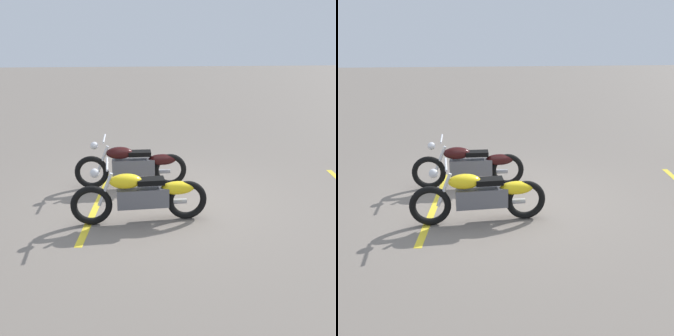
# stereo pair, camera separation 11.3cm
# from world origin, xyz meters

# --- Properties ---
(ground_plane) EXTENTS (60.00, 60.00, 0.00)m
(ground_plane) POSITION_xyz_m (0.00, 0.00, 0.00)
(ground_plane) COLOR slate
(motorcycle_bright_foreground) EXTENTS (2.23, 0.62, 1.04)m
(motorcycle_bright_foreground) POSITION_xyz_m (-0.42, -0.79, 0.46)
(motorcycle_bright_foreground) COLOR black
(motorcycle_bright_foreground) RESTS_ON ground
(motorcycle_dark_foreground) EXTENTS (2.23, 0.62, 1.04)m
(motorcycle_dark_foreground) POSITION_xyz_m (-0.57, 0.80, 0.46)
(motorcycle_dark_foreground) COLOR black
(motorcycle_dark_foreground) RESTS_ON ground
(parking_stripe_near) EXTENTS (0.43, 3.20, 0.01)m
(parking_stripe_near) POSITION_xyz_m (-1.25, -0.01, 0.00)
(parking_stripe_near) COLOR yellow
(parking_stripe_near) RESTS_ON ground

